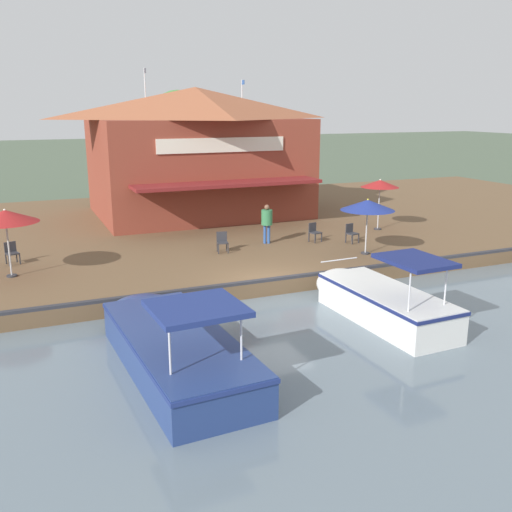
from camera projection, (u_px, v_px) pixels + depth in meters
The scene contains 15 objects.
ground_plane at pixel (271, 298), 19.96m from camera, with size 220.00×220.00×0.00m, color #4C5B47.
quay_deck at pixel (183, 230), 29.68m from camera, with size 22.00×56.00×0.60m, color brown.
quay_edge_fender at pixel (269, 280), 19.88m from camera, with size 0.20×50.40×0.10m, color #2D2D33.
waterfront_restaurant at pixel (197, 151), 31.67m from camera, with size 10.38×11.48×7.86m.
patio_umbrella_by_entrance at pixel (5, 216), 19.87m from camera, with size 2.27×2.27×2.46m.
patio_umbrella_mid_patio_right at pixel (380, 184), 27.72m from camera, with size 1.86×1.86×2.50m.
patio_umbrella_back_row at pixel (368, 205), 23.08m from camera, with size 2.20×2.20×2.30m.
cafe_chair_facing_river at pixel (314, 231), 25.61m from camera, with size 0.54×0.54×0.85m.
cafe_chair_back_row_seat at pixel (12, 252), 21.98m from camera, with size 0.54×0.54×0.85m.
cafe_chair_beside_entrance at pixel (351, 232), 25.42m from camera, with size 0.53×0.53×0.85m.
cafe_chair_far_corner_seat at pixel (222, 241), 23.75m from camera, with size 0.52×0.52×0.85m.
person_at_quay_edge at pixel (267, 219), 25.12m from camera, with size 0.49×0.49×1.74m.
motorboat_distant_upstream at pixel (169, 340), 14.73m from camera, with size 7.52×2.69×2.21m.
motorboat_far_downstream at pixel (376, 298), 17.88m from camera, with size 5.87×2.01×2.29m.
tree_behind_restaurant at pixel (177, 120), 35.79m from camera, with size 3.58×3.41×6.94m.
Camera 1 is at (17.23, -7.87, 6.48)m, focal length 40.00 mm.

